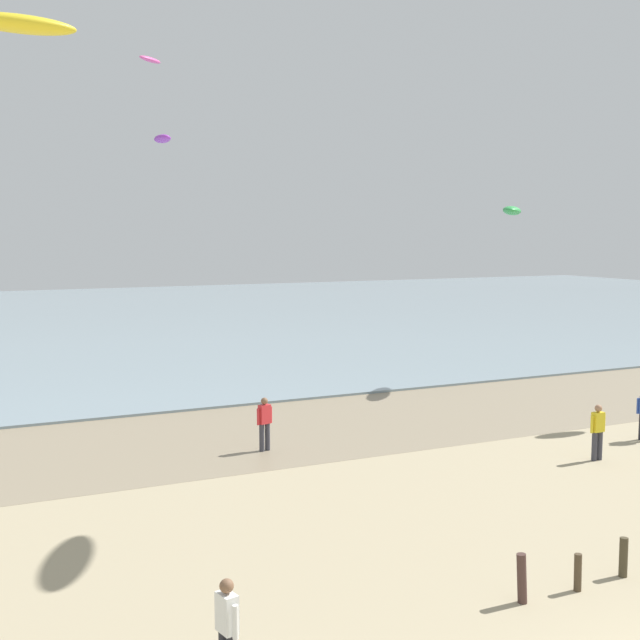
{
  "coord_description": "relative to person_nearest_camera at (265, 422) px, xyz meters",
  "views": [
    {
      "loc": [
        -10.01,
        -6.93,
        6.85
      ],
      "look_at": [
        -1.98,
        10.22,
        4.79
      ],
      "focal_mm": 45.14,
      "sensor_mm": 36.0,
      "label": 1
    }
  ],
  "objects": [
    {
      "name": "kite_aloft_2",
      "position": [
        -7.32,
        -5.67,
        10.06
      ],
      "size": [
        2.26,
        0.87,
        0.35
      ],
      "primitive_type": "ellipsoid",
      "rotation": [
        -0.0,
        0.0,
        3.22
      ],
      "color": "yellow"
    },
    {
      "name": "kite_aloft_3",
      "position": [
        2.6,
        24.94,
        16.02
      ],
      "size": [
        1.85,
        1.67,
        0.45
      ],
      "primitive_type": "ellipsoid",
      "rotation": [
        0.29,
        0.0,
        0.68
      ],
      "color": "#E54C99"
    },
    {
      "name": "kite_aloft_1",
      "position": [
        14.39,
        6.22,
        6.92
      ],
      "size": [
        2.26,
        2.46,
        0.49
      ],
      "primitive_type": "ellipsoid",
      "rotation": [
        0.11,
        0.0,
        0.87
      ],
      "color": "green"
    },
    {
      "name": "sea",
      "position": [
        1.09,
        41.48,
        -0.87
      ],
      "size": [
        160.0,
        70.0,
        0.1
      ],
      "primitive_type": "cube",
      "color": "#7F939E",
      "rests_on": "ground"
    },
    {
      "name": "person_mid_beach",
      "position": [
        -5.3,
        -12.15,
        0.0
      ],
      "size": [
        0.29,
        0.56,
        1.71
      ],
      "color": "#232328",
      "rests_on": "ground"
    },
    {
      "name": "wet_sand_strip",
      "position": [
        1.09,
        2.2,
        -0.91
      ],
      "size": [
        120.0,
        8.56,
        0.01
      ],
      "primitive_type": "cube",
      "color": "gray",
      "rests_on": "ground"
    },
    {
      "name": "person_by_waterline",
      "position": [
        8.72,
        -5.24,
        0.0
      ],
      "size": [
        0.57,
        0.23,
        1.71
      ],
      "color": "#383842",
      "rests_on": "ground"
    },
    {
      "name": "person_nearest_camera",
      "position": [
        0.0,
        0.0,
        0.0
      ],
      "size": [
        0.55,
        0.3,
        1.71
      ],
      "color": "#383842",
      "rests_on": "ground"
    },
    {
      "name": "kite_aloft_0",
      "position": [
        0.26,
        13.17,
        10.13
      ],
      "size": [
        0.73,
        1.99,
        0.41
      ],
      "primitive_type": "ellipsoid",
      "rotation": [
        0.17,
        0.0,
        1.54
      ],
      "color": "purple"
    }
  ]
}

